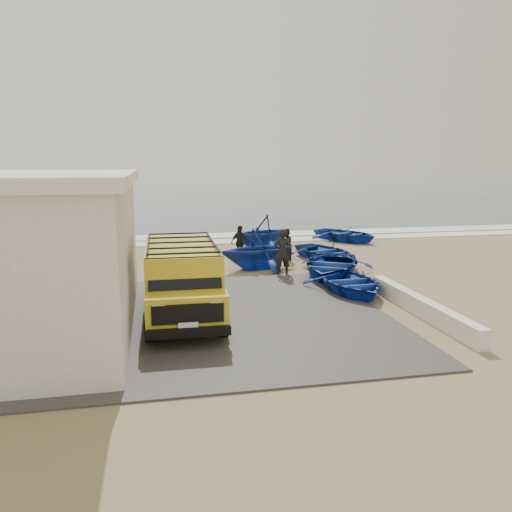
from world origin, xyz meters
TOP-DOWN VIEW (x-y plane):
  - ground at (0.00, 0.00)m, footprint 160.00×160.00m
  - slab at (-2.00, -2.00)m, footprint 12.00×10.00m
  - ocean at (0.00, 56.00)m, footprint 180.00×88.00m
  - surf_line at (0.00, 12.00)m, footprint 180.00×1.60m
  - surf_wash at (0.00, 14.50)m, footprint 180.00×2.20m
  - parapet at (5.00, -3.00)m, footprint 0.35×6.00m
  - van at (-2.05, -1.76)m, footprint 2.20×5.31m
  - boat_near_left at (3.90, -0.07)m, footprint 2.86×3.87m
  - boat_near_right at (4.16, 2.59)m, footprint 4.87×5.32m
  - boat_mid_left at (1.53, 4.46)m, footprint 3.94×3.60m
  - boat_mid_right at (5.01, 5.74)m, footprint 3.69×4.45m
  - boat_far_left at (2.80, 9.21)m, footprint 4.36×4.09m
  - boat_far_right at (8.09, 10.93)m, footprint 4.54×4.93m
  - fisherman_front at (2.26, 3.12)m, footprint 0.72×0.49m
  - fisherman_middle at (3.18, 5.97)m, footprint 0.90×0.94m
  - fisherman_back at (1.14, 6.87)m, footprint 1.02×0.75m

SIDE VIEW (x-z plane):
  - ground at x=0.00m, z-range 0.00..0.00m
  - ocean at x=0.00m, z-range 0.00..0.01m
  - surf_wash at x=0.00m, z-range 0.00..0.04m
  - slab at x=-2.00m, z-range 0.00..0.05m
  - surf_line at x=0.00m, z-range 0.00..0.06m
  - parapet at x=5.00m, z-range 0.00..0.55m
  - boat_near_left at x=3.90m, z-range 0.00..0.77m
  - boat_mid_right at x=5.01m, z-range 0.00..0.80m
  - boat_far_right at x=8.09m, z-range 0.00..0.83m
  - boat_near_right at x=4.16m, z-range 0.00..0.90m
  - fisherman_middle at x=3.18m, z-range 0.00..1.52m
  - fisherman_back at x=1.14m, z-range 0.00..1.61m
  - boat_mid_left at x=1.53m, z-range 0.00..1.76m
  - boat_far_left at x=2.80m, z-range 0.00..1.84m
  - fisherman_front at x=2.26m, z-range 0.00..1.92m
  - van at x=-2.05m, z-range 0.09..2.35m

